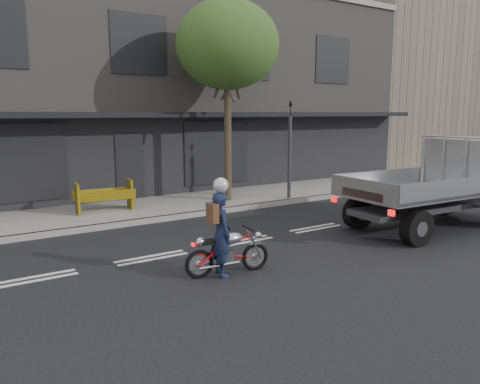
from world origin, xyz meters
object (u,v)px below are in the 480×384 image
at_px(rider, 221,234).
at_px(flatbed_ute, 465,173).
at_px(motorcycle, 228,251).
at_px(street_tree, 227,46).
at_px(traffic_light_pole, 290,155).
at_px(construction_barrier, 107,197).

distance_m(rider, flatbed_ute, 8.08).
bearing_deg(flatbed_ute, rider, -176.58).
distance_m(motorcycle, rider, 0.39).
xyz_separation_m(street_tree, rider, (-3.90, -5.97, -4.46)).
relative_size(street_tree, flatbed_ute, 1.22).
relative_size(street_tree, traffic_light_pole, 1.93).
bearing_deg(flatbed_ute, construction_barrier, 146.58).
distance_m(traffic_light_pole, flatbed_ute, 5.58).
bearing_deg(motorcycle, construction_barrier, 103.25).
xyz_separation_m(motorcycle, flatbed_ute, (7.90, -0.03, 0.97)).
bearing_deg(rider, traffic_light_pole, -39.20).
relative_size(flatbed_ute, construction_barrier, 3.20).
bearing_deg(rider, street_tree, -23.29).
bearing_deg(street_tree, construction_barrier, 176.57).
xyz_separation_m(traffic_light_pole, construction_barrier, (-6.12, 1.10, -1.02)).
bearing_deg(street_tree, motorcycle, -122.12).
distance_m(street_tree, construction_barrier, 6.21).
distance_m(street_tree, rider, 8.41).
distance_m(traffic_light_pole, rider, 7.85).
relative_size(rider, flatbed_ute, 0.30).
distance_m(motorcycle, construction_barrier, 6.23).
xyz_separation_m(motorcycle, construction_barrier, (-0.37, 6.21, 0.17)).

